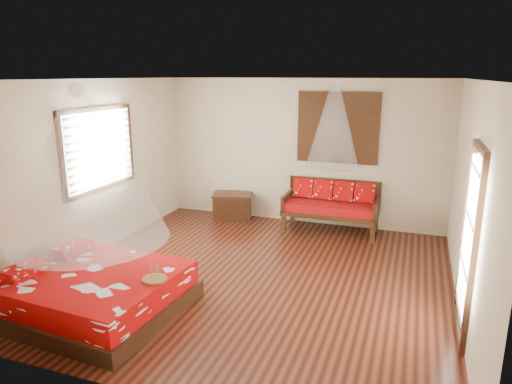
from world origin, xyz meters
The scene contains 10 objects.
room centered at (0.00, 0.00, 1.40)m, with size 5.54×5.54×2.84m.
bed centered at (-1.52, -1.60, 0.25)m, with size 2.11×1.93×0.63m.
daybed centered at (0.68, 2.38, 0.52)m, with size 1.73×0.77×0.94m.
storage_chest centered at (-1.35, 2.45, 0.27)m, with size 0.89×0.74×0.53m.
shutter_panel centered at (0.68, 2.72, 1.90)m, with size 1.52×0.06×1.32m.
window_left centered at (-2.71, 0.20, 1.70)m, with size 0.10×1.74×1.34m.
glazed_door centered at (2.72, -0.60, 1.07)m, with size 0.08×1.02×2.16m.
wine_tray centered at (-0.70, -1.52, 0.56)m, with size 0.30×0.30×0.24m.
mosquito_net_main centered at (-1.50, -1.60, 1.85)m, with size 1.86×1.86×1.80m, color white.
mosquito_net_daybed centered at (0.68, 2.25, 2.00)m, with size 0.95×0.95×1.50m, color white.
Camera 1 is at (2.09, -5.79, 2.86)m, focal length 32.00 mm.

